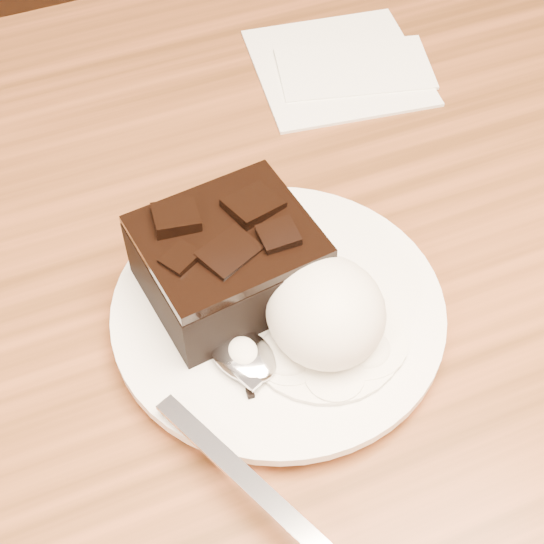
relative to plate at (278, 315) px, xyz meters
name	(u,v)px	position (x,y,z in m)	size (l,w,h in m)	color
plate	(278,315)	(0.00, 0.00, 0.00)	(0.21, 0.21, 0.02)	white
brownie	(228,264)	(-0.02, 0.03, 0.03)	(0.10, 0.09, 0.05)	black
ice_cream_scoop	(326,312)	(0.02, -0.03, 0.03)	(0.07, 0.07, 0.06)	silver
melt_puddle	(324,335)	(0.02, -0.03, 0.01)	(0.10, 0.10, 0.00)	white
spoon	(243,356)	(-0.03, -0.03, 0.01)	(0.03, 0.18, 0.01)	silver
napkin	(338,66)	(0.15, 0.22, -0.01)	(0.13, 0.13, 0.01)	white
crumb_a	(332,314)	(0.03, -0.02, 0.01)	(0.01, 0.01, 0.00)	black
crumb_b	(265,286)	(0.00, 0.02, 0.01)	(0.01, 0.01, 0.00)	black
crumb_c	(250,393)	(-0.04, -0.05, 0.01)	(0.01, 0.00, 0.00)	black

